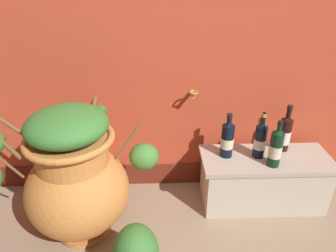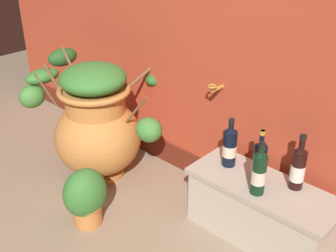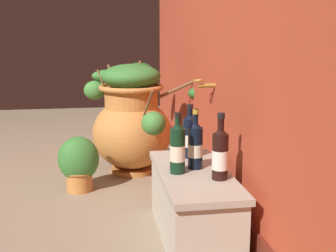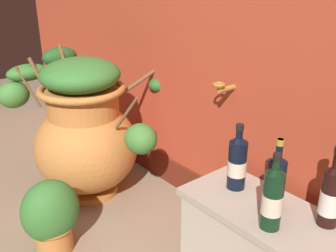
{
  "view_description": "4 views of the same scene",
  "coord_description": "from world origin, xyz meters",
  "px_view_note": "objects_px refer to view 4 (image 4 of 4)",
  "views": [
    {
      "loc": [
        -0.14,
        -0.68,
        1.39
      ],
      "look_at": [
        -0.09,
        0.86,
        0.59
      ],
      "focal_mm": 32.27,
      "sensor_mm": 36.0,
      "label": 1
    },
    {
      "loc": [
        1.39,
        -0.79,
        1.65
      ],
      "look_at": [
        -0.1,
        0.81,
        0.5
      ],
      "focal_mm": 45.04,
      "sensor_mm": 36.0,
      "label": 2
    },
    {
      "loc": [
        2.55,
        0.43,
        1.01
      ],
      "look_at": [
        0.05,
        0.83,
        0.47
      ],
      "focal_mm": 47.75,
      "sensor_mm": 36.0,
      "label": 3
    },
    {
      "loc": [
        1.18,
        -0.21,
        1.21
      ],
      "look_at": [
        -0.08,
        0.82,
        0.54
      ],
      "focal_mm": 40.88,
      "sensor_mm": 36.0,
      "label": 4
    }
  ],
  "objects_px": {
    "wine_bottle_middle": "(275,182)",
    "wine_bottle_back": "(237,161)",
    "terracotta_urn": "(85,130)",
    "wine_bottle_right": "(331,194)",
    "wine_bottle_left": "(273,197)",
    "potted_shrub": "(51,216)"
  },
  "relations": [
    {
      "from": "wine_bottle_left",
      "to": "wine_bottle_right",
      "type": "height_order",
      "value": "wine_bottle_right"
    },
    {
      "from": "wine_bottle_left",
      "to": "potted_shrub",
      "type": "height_order",
      "value": "wine_bottle_left"
    },
    {
      "from": "wine_bottle_left",
      "to": "terracotta_urn",
      "type": "bearing_deg",
      "value": -173.73
    },
    {
      "from": "terracotta_urn",
      "to": "wine_bottle_middle",
      "type": "xyz_separation_m",
      "value": [
        1.08,
        0.23,
        0.08
      ]
    },
    {
      "from": "wine_bottle_back",
      "to": "potted_shrub",
      "type": "xyz_separation_m",
      "value": [
        -0.53,
        -0.61,
        -0.29
      ]
    },
    {
      "from": "wine_bottle_left",
      "to": "potted_shrub",
      "type": "relative_size",
      "value": 0.82
    },
    {
      "from": "wine_bottle_right",
      "to": "wine_bottle_left",
      "type": "bearing_deg",
      "value": -124.45
    },
    {
      "from": "wine_bottle_middle",
      "to": "wine_bottle_right",
      "type": "xyz_separation_m",
      "value": [
        0.18,
        0.08,
        0.0
      ]
    },
    {
      "from": "wine_bottle_right",
      "to": "potted_shrub",
      "type": "height_order",
      "value": "wine_bottle_right"
    },
    {
      "from": "wine_bottle_middle",
      "to": "wine_bottle_right",
      "type": "relative_size",
      "value": 0.96
    },
    {
      "from": "terracotta_urn",
      "to": "wine_bottle_back",
      "type": "xyz_separation_m",
      "value": [
        0.88,
        0.24,
        0.08
      ]
    },
    {
      "from": "terracotta_urn",
      "to": "wine_bottle_middle",
      "type": "bearing_deg",
      "value": 11.78
    },
    {
      "from": "wine_bottle_left",
      "to": "wine_bottle_back",
      "type": "xyz_separation_m",
      "value": [
        -0.26,
        0.11,
        -0.0
      ]
    },
    {
      "from": "wine_bottle_right",
      "to": "potted_shrub",
      "type": "bearing_deg",
      "value": -143.54
    },
    {
      "from": "wine_bottle_right",
      "to": "potted_shrub",
      "type": "distance_m",
      "value": 1.17
    },
    {
      "from": "wine_bottle_middle",
      "to": "wine_bottle_back",
      "type": "distance_m",
      "value": 0.2
    },
    {
      "from": "wine_bottle_left",
      "to": "wine_bottle_middle",
      "type": "relative_size",
      "value": 0.99
    },
    {
      "from": "terracotta_urn",
      "to": "wine_bottle_right",
      "type": "bearing_deg",
      "value": 13.4
    },
    {
      "from": "terracotta_urn",
      "to": "wine_bottle_back",
      "type": "relative_size",
      "value": 3.45
    },
    {
      "from": "terracotta_urn",
      "to": "wine_bottle_left",
      "type": "distance_m",
      "value": 1.15
    },
    {
      "from": "terracotta_urn",
      "to": "wine_bottle_left",
      "type": "relative_size",
      "value": 3.39
    },
    {
      "from": "wine_bottle_left",
      "to": "wine_bottle_back",
      "type": "relative_size",
      "value": 1.02
    }
  ]
}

